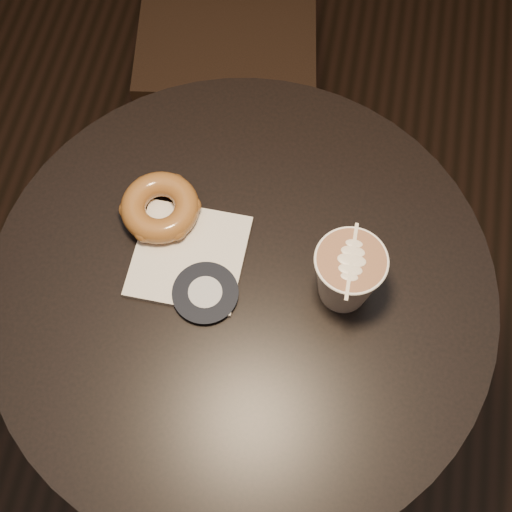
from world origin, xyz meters
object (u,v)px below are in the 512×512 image
(cafe_table, at_px, (244,331))
(latte_cup, at_px, (347,276))
(pastry_bag, at_px, (189,256))
(doughnut, at_px, (160,207))

(cafe_table, relative_size, latte_cup, 7.26)
(pastry_bag, relative_size, doughnut, 1.36)
(pastry_bag, relative_size, latte_cup, 1.46)
(cafe_table, xyz_separation_m, latte_cup, (0.14, 0.02, 0.25))
(pastry_bag, height_order, doughnut, doughnut)
(cafe_table, xyz_separation_m, pastry_bag, (-0.08, 0.03, 0.20))
(doughnut, height_order, latte_cup, latte_cup)
(pastry_bag, xyz_separation_m, doughnut, (-0.05, 0.06, 0.02))
(doughnut, xyz_separation_m, latte_cup, (0.27, -0.07, 0.03))
(cafe_table, relative_size, pastry_bag, 4.99)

